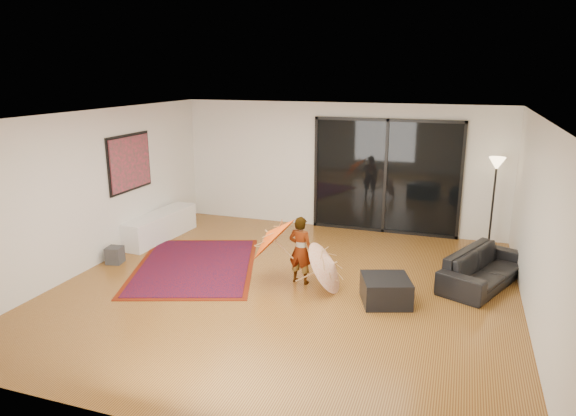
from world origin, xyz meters
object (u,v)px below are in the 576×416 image
at_px(media_console, 160,226).
at_px(sofa, 484,268).
at_px(child, 300,250).
at_px(ottoman, 386,290).

relative_size(media_console, sofa, 1.03).
bearing_deg(sofa, child, 132.08).
xyz_separation_m(sofa, child, (-2.80, -0.89, 0.28)).
bearing_deg(media_console, ottoman, -13.52).
height_order(media_console, sofa, sofa).
height_order(sofa, ottoman, sofa).
bearing_deg(ottoman, sofa, 40.98).
height_order(media_console, ottoman, media_console).
bearing_deg(sofa, ottoman, 155.40).
bearing_deg(media_console, child, -15.68).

